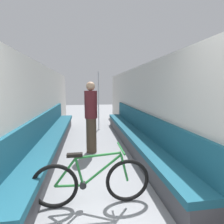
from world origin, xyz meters
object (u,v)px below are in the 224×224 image
at_px(grab_pole_near, 99,102).
at_px(bench_seat_row_right, 134,136).
at_px(bench_seat_row_left, 51,139).
at_px(passenger_standing, 91,117).
at_px(bicycle, 92,182).

bearing_deg(grab_pole_near, bench_seat_row_right, -68.85).
xyz_separation_m(bench_seat_row_right, grab_pole_near, (-0.80, 2.07, 0.74)).
xyz_separation_m(bench_seat_row_left, grab_pole_near, (1.32, 2.07, 0.74)).
bearing_deg(bench_seat_row_left, passenger_standing, -12.95).
distance_m(bench_seat_row_left, passenger_standing, 1.16).
distance_m(bench_seat_row_left, grab_pole_near, 2.56).
bearing_deg(passenger_standing, grab_pole_near, 105.47).
bearing_deg(bench_seat_row_right, bicycle, -118.84).
distance_m(bench_seat_row_right, bicycle, 2.48).
relative_size(bicycle, grab_pole_near, 0.73).
bearing_deg(passenger_standing, bicycle, -67.60).
relative_size(bicycle, passenger_standing, 0.92).
bearing_deg(bench_seat_row_right, grab_pole_near, 111.15).
bearing_deg(bench_seat_row_left, bicycle, -66.99).
relative_size(grab_pole_near, passenger_standing, 1.25).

